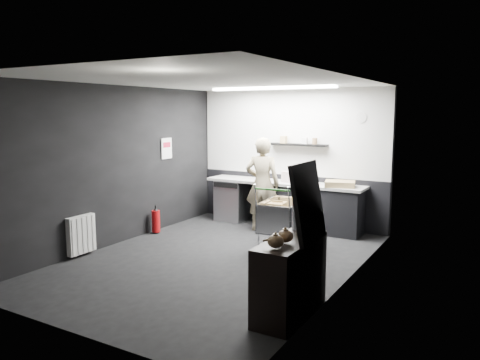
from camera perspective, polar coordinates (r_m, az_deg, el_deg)
The scene contains 22 objects.
floor at distance 7.29m, azimuth -2.86°, elevation -9.70°, with size 5.50×5.50×0.00m, color black.
ceiling at distance 6.95m, azimuth -3.03°, elevation 11.98°, with size 5.50×5.50×0.00m, color silver.
wall_back at distance 9.41m, azimuth 6.20°, elevation 2.76°, with size 5.50×5.50×0.00m, color black.
wall_front at distance 4.95m, azimuth -20.53°, elevation -2.78°, with size 5.50×5.50×0.00m, color black.
wall_left at distance 8.25m, azimuth -14.70°, elevation 1.75°, with size 5.50×5.50×0.00m, color black.
wall_right at distance 6.15m, azimuth 12.90°, elevation -0.36°, with size 5.50×5.50×0.00m, color black.
kitchen_wall_panel at distance 9.35m, azimuth 6.19°, elevation 5.80°, with size 3.95×0.02×1.70m, color silver.
dado_panel at distance 9.51m, azimuth 6.07°, elevation -2.35°, with size 3.95×0.02×1.00m, color black.
floating_shelf at distance 9.19m, azimuth 7.04°, elevation 4.30°, with size 1.20×0.22×0.04m, color black.
wall_clock at distance 8.86m, azimuth 14.58°, elevation 7.39°, with size 0.20×0.20×0.03m, color silver.
poster at distance 9.18m, azimuth -8.95°, elevation 3.82°, with size 0.02×0.30×0.40m, color white.
poster_red_band at distance 9.17m, azimuth -8.94°, elevation 4.26°, with size 0.01×0.22×0.10m, color red.
radiator at distance 7.78m, azimuth -18.79°, elevation -6.31°, with size 0.10×0.50×0.60m, color silver.
ceiling_strip at distance 8.56m, azimuth 3.86°, elevation 11.09°, with size 2.40×0.20×0.04m, color white.
prep_counter at distance 9.18m, azimuth 6.05°, elevation -3.00°, with size 3.20×0.61×0.90m.
person at distance 8.86m, azimuth 2.74°, elevation -0.52°, with size 0.65×0.43×1.79m, color #C0B898.
shopping_cart at distance 7.78m, azimuth 5.14°, elevation -4.62°, with size 0.67×1.03×1.08m.
sideboard at distance 5.32m, azimuth 6.38°, elevation -10.46°, with size 0.49×1.15×1.72m.
fire_extinguisher at distance 8.90m, azimuth -10.22°, elevation -4.86°, with size 0.15×0.15×0.50m.
cardboard_box at distance 8.70m, azimuth 12.09°, elevation -0.47°, with size 0.53×0.40×0.11m, color #A38957.
pink_tub at distance 9.12m, azimuth 5.70°, elevation 0.41°, with size 0.21×0.21×0.21m, color beige.
white_container at distance 9.28m, azimuth 2.88°, elevation 0.41°, with size 0.18×0.14×0.16m, color silver.
Camera 1 is at (3.77, -5.82, 2.26)m, focal length 35.00 mm.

